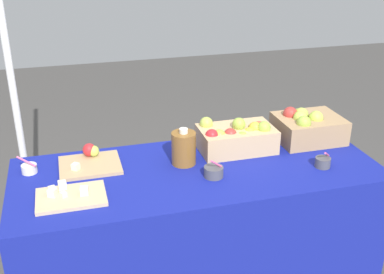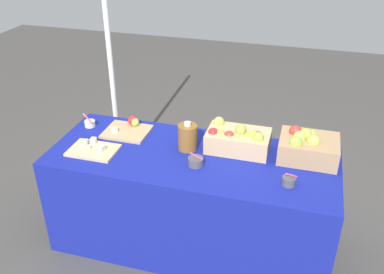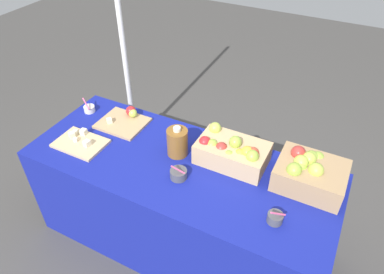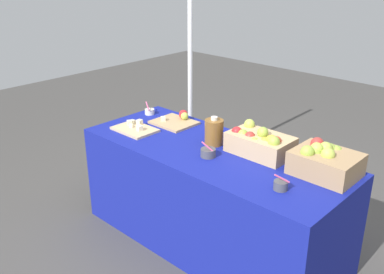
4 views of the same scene
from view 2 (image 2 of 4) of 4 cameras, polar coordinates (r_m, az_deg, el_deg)
ground_plane at (r=3.25m, az=-0.00°, el=-13.65°), size 10.00×10.00×0.00m
table at (r=3.01m, az=-0.00°, el=-8.49°), size 1.90×0.76×0.74m
apple_crate_left at (r=2.83m, az=15.18°, el=-1.15°), size 0.37×0.30×0.19m
apple_crate_middle at (r=2.83m, az=6.18°, el=-0.33°), size 0.42×0.25×0.19m
cutting_board_front at (r=2.91m, az=-13.14°, el=-1.63°), size 0.32×0.22×0.06m
cutting_board_back at (r=3.11m, az=-8.53°, el=1.11°), size 0.32×0.27×0.09m
sample_bowl_near at (r=2.57m, az=12.87°, el=-5.77°), size 0.09×0.09×0.11m
sample_bowl_mid at (r=2.68m, az=0.50°, el=-3.30°), size 0.10×0.10×0.11m
sample_bowl_far at (r=3.23m, az=-13.57°, el=1.80°), size 0.10×0.08×0.10m
cider_jug at (r=2.83m, az=-0.60°, el=0.00°), size 0.13×0.13×0.20m
tent_pole at (r=3.64m, az=-10.81°, el=8.93°), size 0.04×0.04×1.95m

